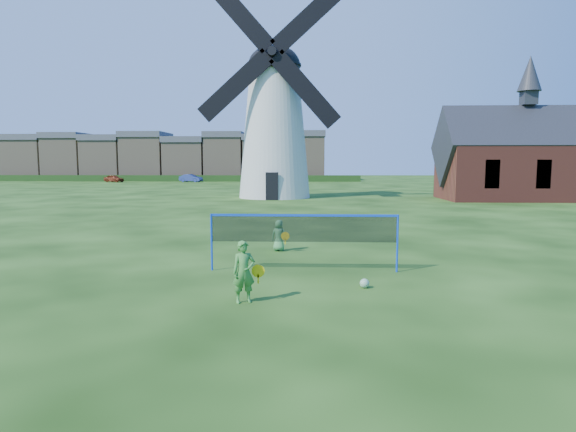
# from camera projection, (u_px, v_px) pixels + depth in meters

# --- Properties ---
(ground) EXTENTS (220.00, 220.00, 0.00)m
(ground) POSITION_uv_depth(u_px,v_px,m) (280.00, 275.00, 12.68)
(ground) COLOR black
(ground) RESTS_ON ground
(windmill) EXTENTS (12.00, 6.02, 17.62)m
(windmill) POSITION_uv_depth(u_px,v_px,m) (274.00, 122.00, 40.89)
(windmill) COLOR silver
(windmill) RESTS_ON ground
(chapel) EXTENTS (13.36, 6.48, 11.30)m
(chapel) POSITION_uv_depth(u_px,v_px,m) (525.00, 160.00, 38.70)
(chapel) COLOR brown
(chapel) RESTS_ON ground
(badminton_net) EXTENTS (5.05, 0.05, 1.55)m
(badminton_net) POSITION_uv_depth(u_px,v_px,m) (304.00, 229.00, 13.04)
(badminton_net) COLOR blue
(badminton_net) RESTS_ON ground
(player_girl) EXTENTS (0.70, 0.45, 1.30)m
(player_girl) POSITION_uv_depth(u_px,v_px,m) (244.00, 272.00, 10.12)
(player_girl) COLOR #428E38
(player_girl) RESTS_ON ground
(player_boy) EXTENTS (0.65, 0.46, 1.04)m
(player_boy) POSITION_uv_depth(u_px,v_px,m) (279.00, 235.00, 16.15)
(player_boy) COLOR #4DA053
(player_boy) RESTS_ON ground
(play_ball) EXTENTS (0.22, 0.22, 0.22)m
(play_ball) POSITION_uv_depth(u_px,v_px,m) (364.00, 283.00, 11.37)
(play_ball) COLOR green
(play_ball) RESTS_ON ground
(terraced_houses) EXTENTS (55.60, 8.40, 8.33)m
(terraced_houses) POSITION_uv_depth(u_px,v_px,m) (166.00, 157.00, 84.80)
(terraced_houses) COLOR #9D8568
(terraced_houses) RESTS_ON ground
(hedge) EXTENTS (62.00, 0.80, 1.00)m
(hedge) POSITION_uv_depth(u_px,v_px,m) (169.00, 178.00, 79.13)
(hedge) COLOR #193814
(hedge) RESTS_ON ground
(car_left) EXTENTS (3.57, 2.52, 1.13)m
(car_left) POSITION_uv_depth(u_px,v_px,m) (114.00, 179.00, 75.84)
(car_left) COLOR maroon
(car_left) RESTS_ON ground
(car_right) EXTENTS (3.86, 2.22, 1.20)m
(car_right) POSITION_uv_depth(u_px,v_px,m) (191.00, 178.00, 76.37)
(car_right) COLOR navy
(car_right) RESTS_ON ground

